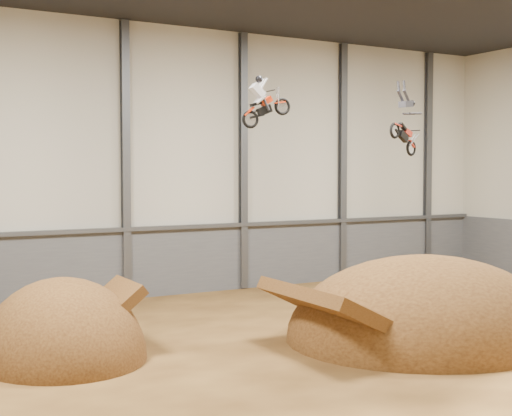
{
  "coord_description": "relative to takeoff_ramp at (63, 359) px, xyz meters",
  "views": [
    {
      "loc": [
        -14.99,
        -19.54,
        6.49
      ],
      "look_at": [
        -1.87,
        4.0,
        5.08
      ],
      "focal_mm": 50.0,
      "sensor_mm": 36.0,
      "label": 1
    }
  ],
  "objects": [
    {
      "name": "back_wall",
      "position": [
        9.0,
        10.11,
        7.0
      ],
      "size": [
        40.0,
        0.1,
        14.0
      ],
      "primitive_type": "cube",
      "color": "beige",
      "rests_on": "ground"
    },
    {
      "name": "takeoff_ramp",
      "position": [
        0.0,
        0.0,
        0.0
      ],
      "size": [
        5.63,
        6.49,
        5.63
      ],
      "primitive_type": "ellipsoid",
      "color": "#3E240F",
      "rests_on": "ground"
    },
    {
      "name": "fmx_rider_b",
      "position": [
        13.38,
        -1.84,
        8.66
      ],
      "size": [
        3.59,
        1.76,
        3.36
      ],
      "primitive_type": null,
      "rotation": [
        0.0,
        0.5,
        0.29
      ],
      "color": "red"
    },
    {
      "name": "lower_band_back",
      "position": [
        9.0,
        10.01,
        1.75
      ],
      "size": [
        39.8,
        0.18,
        3.5
      ],
      "primitive_type": "cube",
      "color": "#525459",
      "rests_on": "ground"
    },
    {
      "name": "steel_column_2",
      "position": [
        5.67,
        9.91,
        7.0
      ],
      "size": [
        0.4,
        0.36,
        13.9
      ],
      "primitive_type": "cube",
      "color": "#47494F",
      "rests_on": "ground"
    },
    {
      "name": "steel_column_5",
      "position": [
        25.67,
        9.91,
        7.0
      ],
      "size": [
        0.4,
        0.36,
        13.9
      ],
      "primitive_type": "cube",
      "color": "#47494F",
      "rests_on": "ground"
    },
    {
      "name": "steel_column_3",
      "position": [
        12.34,
        9.91,
        7.0
      ],
      "size": [
        0.4,
        0.36,
        13.9
      ],
      "primitive_type": "cube",
      "color": "#47494F",
      "rests_on": "ground"
    },
    {
      "name": "steel_column_4",
      "position": [
        19.0,
        9.91,
        7.0
      ],
      "size": [
        0.4,
        0.36,
        13.9
      ],
      "primitive_type": "cube",
      "color": "#47494F",
      "rests_on": "ground"
    },
    {
      "name": "steel_rail",
      "position": [
        9.0,
        9.86,
        3.55
      ],
      "size": [
        39.8,
        0.35,
        0.2
      ],
      "primitive_type": "cube",
      "color": "#47494F",
      "rests_on": "lower_band_back"
    },
    {
      "name": "floor",
      "position": [
        9.0,
        -4.89,
        0.0
      ],
      "size": [
        40.0,
        40.0,
        0.0
      ],
      "primitive_type": "plane",
      "color": "#4C2F14",
      "rests_on": "ground"
    },
    {
      "name": "landing_ramp",
      "position": [
        13.08,
        -3.69,
        0.0
      ],
      "size": [
        11.12,
        9.84,
        6.41
      ],
      "primitive_type": "ellipsoid",
      "color": "#3E240F",
      "rests_on": "ground"
    },
    {
      "name": "fmx_rider_a",
      "position": [
        7.19,
        -1.79,
        9.22
      ],
      "size": [
        2.6,
        0.94,
        2.45
      ],
      "primitive_type": null,
      "rotation": [
        0.0,
        -0.38,
        -0.07
      ],
      "color": "red"
    }
  ]
}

